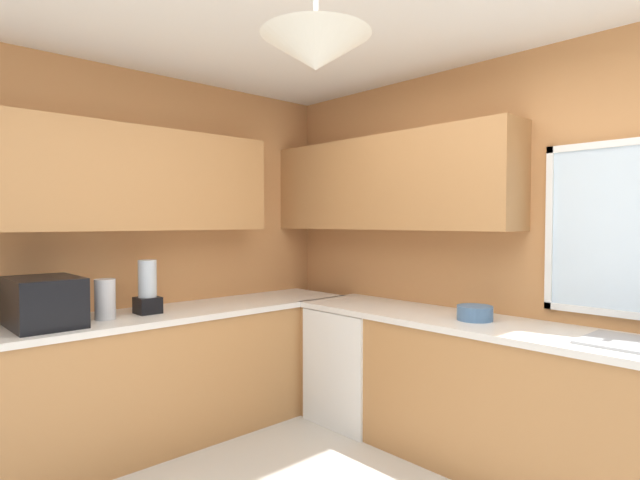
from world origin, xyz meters
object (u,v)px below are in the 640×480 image
Objects in this scene: dishwasher at (358,364)px; blender_appliance at (147,289)px; kettle at (105,299)px; microwave at (44,302)px; bowl at (475,313)px.

dishwasher is 2.36× the size of blender_appliance.
blender_appliance is at bearing -115.76° from dishwasher.
kettle is (-0.64, -1.65, 0.60)m from dishwasher.
microwave reaches higher than dishwasher.
dishwasher is at bearing 71.72° from microwave.
bowl is at bearing 1.79° from dishwasher.
kettle is 2.33m from bowl.
microwave is (-0.66, -2.00, 0.61)m from dishwasher.
microwave reaches higher than bowl.
bowl is at bearing 40.76° from blender_appliance.
bowl is (0.96, 0.03, 0.51)m from dishwasher.
dishwasher is 3.33× the size of kettle.
bowl is 0.61× the size of blender_appliance.
dishwasher is at bearing 68.85° from kettle.
kettle is at bearing -86.01° from blender_appliance.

